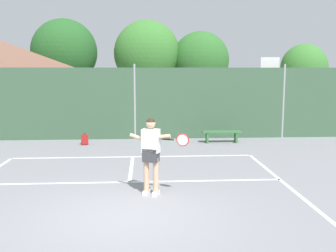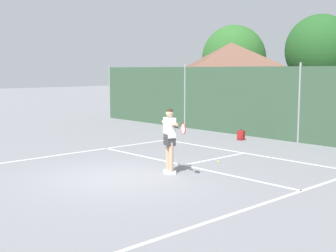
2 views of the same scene
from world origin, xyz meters
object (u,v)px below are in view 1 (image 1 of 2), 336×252
object	(u,v)px
backpack_red	(85,140)
tennis_ball	(148,170)
tennis_player	(151,150)
courtside_bench	(222,134)
basketball_hoop	(269,84)

from	to	relation	value
backpack_red	tennis_ball	bearing A→B (deg)	-59.94
backpack_red	tennis_player	bearing A→B (deg)	-68.37
tennis_player	courtside_bench	bearing A→B (deg)	65.43
basketball_hoop	tennis_ball	bearing A→B (deg)	-130.14
basketball_hoop	tennis_player	bearing A→B (deg)	-122.31
basketball_hoop	courtside_bench	size ratio (longest dim) A/B	2.22
backpack_red	courtside_bench	world-z (taller)	courtside_bench
basketball_hoop	courtside_bench	xyz separation A→B (m)	(-2.70, -2.46, -1.95)
courtside_bench	basketball_hoop	bearing A→B (deg)	42.30
basketball_hoop	backpack_red	xyz separation A→B (m)	(-8.26, -2.55, -2.12)
tennis_player	backpack_red	world-z (taller)	tennis_player
tennis_ball	backpack_red	size ratio (longest dim) A/B	0.14
basketball_hoop	backpack_red	bearing A→B (deg)	-162.81
tennis_player	tennis_ball	xyz separation A→B (m)	(-0.08, 2.16, -1.08)
tennis_player	courtside_bench	size ratio (longest dim) A/B	1.16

